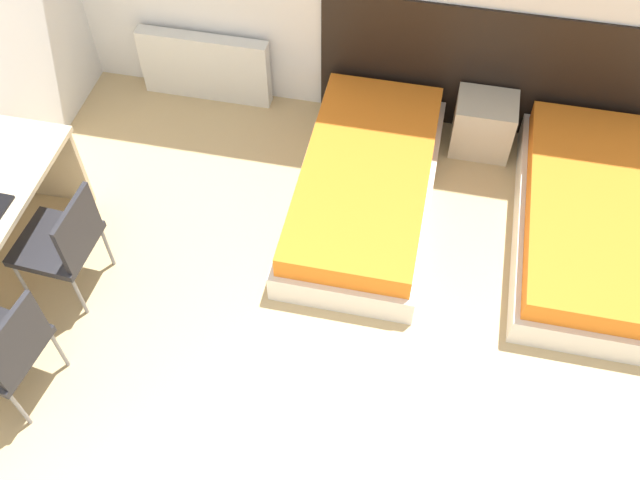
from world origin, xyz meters
TOP-DOWN VIEW (x-y plane):
  - headboard_panel at (0.92, 4.01)m, footprint 2.58×0.03m
  - bed_near_window at (0.15, 3.03)m, footprint 0.94×1.90m
  - bed_near_door at (1.69, 3.03)m, footprint 0.94×1.90m
  - nightstand at (0.92, 3.80)m, footprint 0.44×0.37m
  - radiator at (-1.30, 3.93)m, footprint 1.05×0.12m
  - chair_near_laptop at (-1.57, 1.95)m, footprint 0.49×0.49m
  - chair_near_notebook at (-1.57, 1.18)m, footprint 0.52×0.52m

SIDE VIEW (x-z plane):
  - bed_near_window at x=0.15m, z-range -0.01..0.39m
  - bed_near_door at x=1.69m, z-range -0.01..0.39m
  - nightstand at x=0.92m, z-range 0.00..0.44m
  - radiator at x=-1.30m, z-range 0.00..0.57m
  - chair_near_laptop at x=-1.57m, z-range 0.05..0.88m
  - chair_near_notebook at x=-1.57m, z-range 0.05..0.88m
  - headboard_panel at x=0.92m, z-range 0.00..1.05m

